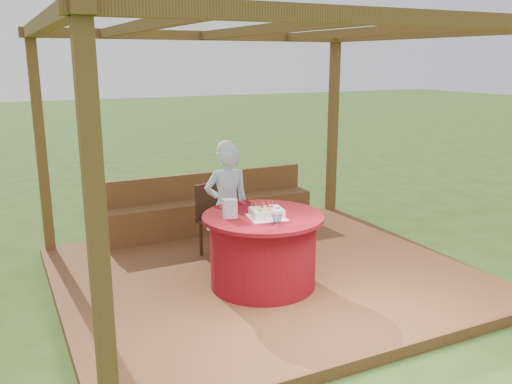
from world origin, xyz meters
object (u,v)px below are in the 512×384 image
Objects in this scene: gift_bag at (230,209)px; elderly_woman at (227,204)px; table at (263,250)px; birthday_cake at (267,213)px; chair at (216,215)px; bench at (210,212)px; drinking_glass at (277,219)px.

elderly_woman is at bearing 79.19° from gift_bag.
elderly_woman is at bearing 99.36° from table.
gift_bag is (-0.34, 0.16, 0.05)m from birthday_cake.
chair is (-0.08, 1.12, 0.10)m from table.
table is at bearing -0.30° from gift_bag.
elderly_woman is (-0.31, -1.35, 0.48)m from bench.
birthday_cake is at bearing -86.87° from chair.
elderly_woman is 13.88× the size of drinking_glass.
chair is 1.27m from birthday_cake.
birthday_cake is 0.38m from gift_bag.
gift_bag is 1.83× the size of drinking_glass.
gift_bag is at bearing -110.21° from elderly_woman.
bench is 15.35× the size of gift_bag.
birthday_cake is at bearing -95.45° from table.
elderly_woman reaches higher than gift_bag.
gift_bag is at bearing 170.30° from table.
elderly_woman is 0.81m from birthday_cake.
table is 3.06× the size of birthday_cake.
chair is at bearing 85.05° from gift_bag.
bench is 3.38× the size of chair.
drinking_glass is at bearing -87.74° from chair.
drinking_glass is (0.06, -1.46, 0.34)m from chair.
gift_bag is (-0.35, 0.06, 0.48)m from table.
elderly_woman reaches higher than bench.
table is at bearing 84.55° from birthday_cake.
table is 0.86× the size of elderly_woman.
birthday_cake is at bearing 87.73° from drinking_glass.
elderly_woman is 0.69m from gift_bag.
table is 0.60m from gift_bag.
drinking_glass is (-0.22, -2.38, 0.57)m from bench.
drinking_glass is at bearing -41.09° from gift_bag.
bench is 2.46m from drinking_glass.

